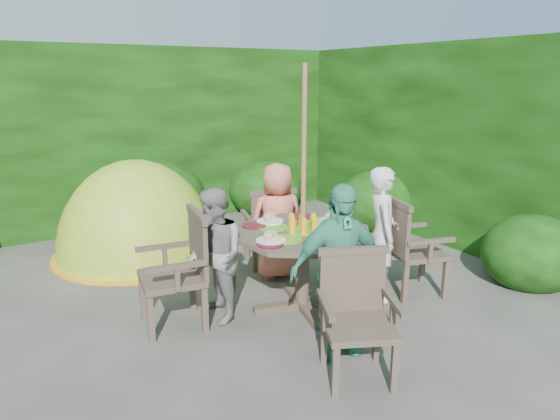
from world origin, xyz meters
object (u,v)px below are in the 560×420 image
child_left (215,256)px  child_front (338,271)px  parasol_pole (303,193)px  child_right (382,234)px  child_back (277,221)px  garden_chair_left (181,268)px  patio_table (303,243)px  garden_chair_front (356,313)px  garden_chair_back (270,226)px  dome_tent (139,253)px  garden_chair_right (409,246)px

child_left → child_front: (0.58, -0.97, 0.08)m
child_left → parasol_pole: bearing=79.8°
child_right → child_back: bearing=62.3°
garden_chair_left → child_right: child_right is taller
patio_table → garden_chair_front: (-0.26, -1.07, -0.16)m
patio_table → child_front: size_ratio=1.16×
patio_table → parasol_pole: parasol_pole is taller
patio_table → garden_chair_back: size_ratio=1.76×
parasol_pole → patio_table: bearing=-1.3°
parasol_pole → garden_chair_back: parasol_pole is taller
garden_chair_left → garden_chair_front: size_ratio=1.10×
patio_table → dome_tent: 2.50m
child_front → garden_chair_left: bearing=139.2°
child_left → patio_table: bearing=79.8°
garden_chair_right → child_left: size_ratio=0.78×
garden_chair_right → child_left: child_left is taller
garden_chair_front → dome_tent: dome_tent is taller
garden_chair_right → garden_chair_front: size_ratio=1.06×
garden_chair_front → child_right: child_right is taller
child_left → garden_chair_right: bearing=79.9°
garden_chair_left → child_back: 1.36m
parasol_pole → dome_tent: (-0.89, 2.25, -1.10)m
garden_chair_right → child_left: bearing=92.6°
parasol_pole → child_right: bearing=-14.1°
garden_chair_back → child_right: 1.37m
parasol_pole → child_right: parasol_pole is taller
parasol_pole → garden_chair_front: parasol_pole is taller
garden_chair_right → dome_tent: size_ratio=0.40×
patio_table → child_right: bearing=-14.2°
parasol_pole → child_front: size_ratio=1.64×
garden_chair_back → garden_chair_front: bearing=90.8°
garden_chair_right → dome_tent: bearing=54.6°
parasol_pole → garden_chair_front: 1.27m
child_left → dome_tent: 2.14m
patio_table → child_left: 0.81m
garden_chair_front → child_back: size_ratio=0.71×
garden_chair_left → child_right: (1.84, -0.47, 0.13)m
child_right → garden_chair_back: bearing=53.3°
garden_chair_left → child_back: size_ratio=0.78×
garden_chair_front → garden_chair_right: bearing=56.5°
child_right → parasol_pole: bearing=107.3°
parasol_pole → child_left: parasol_pole is taller
child_left → child_back: child_back is taller
patio_table → garden_chair_front: size_ratio=1.78×
garden_chair_front → child_back: (0.45, 1.85, 0.15)m
parasol_pole → child_left: bearing=165.9°
patio_table → child_right: size_ratio=1.21×
child_right → child_front: bearing=152.3°
garden_chair_right → child_back: bearing=56.6°
garden_chair_front → child_left: (-0.52, 1.27, 0.13)m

